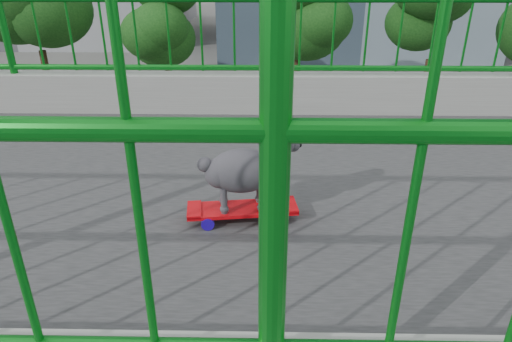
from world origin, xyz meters
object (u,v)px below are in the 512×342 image
object	(u,v)px
car_4	(334,127)
car_6	(388,235)
poodle	(247,167)
car_3	(52,151)
skateboard	(242,210)

from	to	relation	value
car_4	car_6	distance (m)	9.60
poodle	car_3	size ratio (longest dim) A/B	0.10
skateboard	car_3	distance (m)	19.36
car_4	car_6	xyz separation A→B (m)	(9.60, 0.26, 0.04)
car_4	skateboard	bearing A→B (deg)	169.48
skateboard	car_3	xyz separation A→B (m)	(-15.89, -9.03, -6.38)
car_3	poodle	bearing A→B (deg)	-150.32
skateboard	poodle	xyz separation A→B (m)	(-0.00, 0.02, 0.22)
car_3	car_4	distance (m)	12.98
poodle	car_4	world-z (taller)	poodle
poodle	car_6	distance (m)	12.14
car_3	car_4	size ratio (longest dim) A/B	1.15
car_3	car_4	world-z (taller)	car_4
car_6	skateboard	bearing A→B (deg)	-21.85
car_6	car_3	bearing A→B (deg)	-116.49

